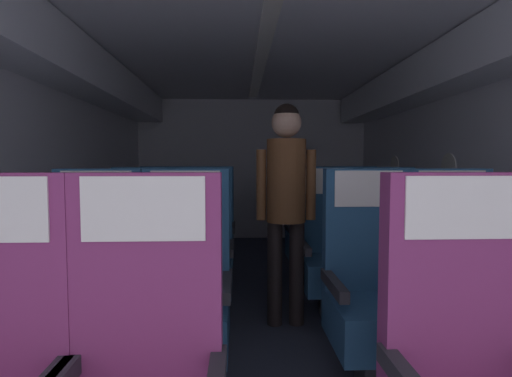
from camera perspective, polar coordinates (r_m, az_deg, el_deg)
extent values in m
cube|color=#2D3342|center=(3.23, 1.51, -17.96)|extent=(3.81, 6.88, 0.02)
cube|color=silver|center=(3.40, -30.48, 1.83)|extent=(0.08, 6.48, 2.21)
cube|color=silver|center=(3.62, 31.45, 1.87)|extent=(0.08, 6.48, 2.21)
cube|color=silver|center=(3.18, 1.58, 22.46)|extent=(3.69, 6.48, 0.06)
cube|color=silver|center=(6.26, -0.54, 2.91)|extent=(3.69, 0.06, 2.21)
cube|color=silver|center=(3.39, -27.24, 16.98)|extent=(0.40, 6.22, 0.36)
cube|color=silver|center=(3.58, 28.62, 16.20)|extent=(0.40, 6.22, 0.36)
cube|color=white|center=(3.17, 1.58, 21.77)|extent=(0.12, 5.83, 0.02)
cylinder|color=white|center=(4.15, 25.96, 2.80)|extent=(0.01, 0.26, 0.26)
cylinder|color=white|center=(5.32, 19.31, 3.06)|extent=(0.01, 0.26, 0.26)
cube|color=#7A2D60|center=(1.35, -15.22, -12.47)|extent=(0.47, 0.09, 0.69)
cube|color=silver|center=(1.26, -15.89, -2.84)|extent=(0.38, 0.01, 0.20)
cube|color=#7A2D60|center=(1.49, 26.50, -11.20)|extent=(0.47, 0.09, 0.69)
cube|color=silver|center=(1.41, 27.75, -2.45)|extent=(0.38, 0.01, 0.20)
cube|color=#38383D|center=(2.40, -22.79, -22.98)|extent=(0.17, 0.18, 0.23)
cube|color=navy|center=(2.31, -22.93, -17.80)|extent=(0.47, 0.51, 0.23)
cube|color=navy|center=(2.38, -21.44, -5.64)|extent=(0.47, 0.09, 0.69)
cube|color=#28282D|center=(2.17, -17.32, -13.27)|extent=(0.05, 0.43, 0.06)
cube|color=#28282D|center=(2.33, -28.41, -12.41)|extent=(0.05, 0.43, 0.06)
cube|color=silver|center=(2.31, -21.97, -0.10)|extent=(0.38, 0.01, 0.20)
cube|color=#38383D|center=(2.29, -10.40, -24.14)|extent=(0.17, 0.18, 0.23)
cube|color=navy|center=(2.19, -10.47, -18.76)|extent=(0.47, 0.51, 0.23)
cube|color=navy|center=(2.26, -9.87, -5.90)|extent=(0.47, 0.09, 0.69)
cube|color=#28282D|center=(2.10, -4.24, -13.71)|extent=(0.05, 0.43, 0.06)
cube|color=#28282D|center=(2.16, -16.65, -13.35)|extent=(0.05, 0.43, 0.06)
cube|color=silver|center=(2.19, -10.10, -0.07)|extent=(0.38, 0.01, 0.20)
cube|color=#38383D|center=(2.55, 27.57, -21.48)|extent=(0.17, 0.18, 0.23)
cube|color=navy|center=(2.46, 27.73, -16.57)|extent=(0.47, 0.51, 0.23)
cube|color=navy|center=(2.52, 25.64, -5.22)|extent=(0.47, 0.09, 0.69)
cube|color=#28282D|center=(2.52, 32.42, -11.34)|extent=(0.05, 0.43, 0.06)
cube|color=#28282D|center=(2.29, 22.88, -12.49)|extent=(0.05, 0.43, 0.06)
cube|color=silver|center=(2.46, 26.34, 0.00)|extent=(0.38, 0.01, 0.20)
cube|color=#38383D|center=(2.37, 16.80, -23.21)|extent=(0.17, 0.18, 0.23)
cube|color=navy|center=(2.27, 16.91, -17.98)|extent=(0.47, 0.51, 0.23)
cube|color=navy|center=(2.35, 15.42, -5.64)|extent=(0.47, 0.09, 0.69)
cube|color=#28282D|center=(2.29, 22.48, -12.50)|extent=(0.05, 0.43, 0.06)
cube|color=#28282D|center=(2.15, 11.15, -13.40)|extent=(0.05, 0.43, 0.06)
cube|color=silver|center=(2.27, 15.90, -0.02)|extent=(0.38, 0.01, 0.20)
cube|color=#38383D|center=(3.21, -16.51, -15.89)|extent=(0.17, 0.18, 0.23)
cube|color=navy|center=(3.14, -16.59, -11.89)|extent=(0.47, 0.51, 0.23)
cube|color=navy|center=(3.25, -15.83, -3.09)|extent=(0.47, 0.09, 0.69)
cube|color=#28282D|center=(3.04, -12.48, -8.33)|extent=(0.05, 0.43, 0.06)
cube|color=#28282D|center=(3.15, -20.68, -8.06)|extent=(0.05, 0.43, 0.06)
cube|color=silver|center=(3.19, -16.11, 0.98)|extent=(0.38, 0.01, 0.20)
cube|color=#38383D|center=(3.12, -7.97, -16.33)|extent=(0.17, 0.18, 0.23)
cube|color=navy|center=(3.05, -8.01, -12.23)|extent=(0.47, 0.51, 0.23)
cube|color=navy|center=(3.17, -7.72, -3.16)|extent=(0.47, 0.09, 0.69)
cube|color=#28282D|center=(2.99, -3.68, -8.47)|extent=(0.05, 0.43, 0.06)
cube|color=#28282D|center=(3.03, -12.34, -8.37)|extent=(0.05, 0.43, 0.06)
cube|color=silver|center=(3.10, -7.84, 1.02)|extent=(0.38, 0.01, 0.20)
cube|color=#38383D|center=(3.34, 18.89, -15.12)|extent=(0.17, 0.18, 0.23)
cube|color=navy|center=(3.28, 18.98, -11.28)|extent=(0.47, 0.51, 0.23)
cube|color=navy|center=(3.39, 17.85, -2.87)|extent=(0.47, 0.09, 0.69)
cube|color=#28282D|center=(3.32, 22.72, -7.52)|extent=(0.05, 0.43, 0.06)
cube|color=#28282D|center=(3.16, 15.20, -7.94)|extent=(0.05, 0.43, 0.06)
cube|color=silver|center=(3.32, 18.22, 1.04)|extent=(0.38, 0.01, 0.20)
cube|color=#38383D|center=(3.21, 10.95, -15.82)|extent=(0.17, 0.18, 0.23)
cube|color=navy|center=(3.14, 11.00, -11.82)|extent=(0.47, 0.51, 0.23)
cube|color=navy|center=(3.25, 10.24, -3.02)|extent=(0.47, 0.09, 0.69)
cube|color=#28282D|center=(3.15, 15.09, -7.97)|extent=(0.05, 0.43, 0.06)
cube|color=#28282D|center=(3.04, 6.86, -8.27)|extent=(0.05, 0.43, 0.06)
cube|color=silver|center=(3.18, 10.48, 1.06)|extent=(0.38, 0.01, 0.20)
cube|color=#38383D|center=(4.07, -13.36, -11.61)|extent=(0.17, 0.18, 0.23)
cube|color=navy|center=(4.02, -13.41, -8.42)|extent=(0.47, 0.51, 0.23)
cube|color=navy|center=(4.16, -12.95, -1.62)|extent=(0.47, 0.09, 0.69)
cube|color=#28282D|center=(3.95, -10.21, -5.56)|extent=(0.05, 0.43, 0.06)
cube|color=#28282D|center=(4.03, -16.62, -5.46)|extent=(0.05, 0.43, 0.06)
cube|color=silver|center=(4.09, -13.13, 1.58)|extent=(0.38, 0.01, 0.20)
cube|color=#38383D|center=(4.01, -6.70, -11.78)|extent=(0.17, 0.18, 0.23)
cube|color=navy|center=(3.96, -6.72, -8.54)|extent=(0.47, 0.51, 0.23)
cube|color=navy|center=(4.09, -6.55, -1.62)|extent=(0.47, 0.09, 0.69)
cube|color=#28282D|center=(3.91, -3.42, -5.60)|extent=(0.05, 0.43, 0.06)
cube|color=#28282D|center=(3.94, -10.04, -5.57)|extent=(0.05, 0.43, 0.06)
cube|color=silver|center=(4.03, -6.63, 1.62)|extent=(0.38, 0.01, 0.20)
cube|color=#38383D|center=(4.17, 14.42, -11.26)|extent=(0.17, 0.18, 0.23)
cube|color=navy|center=(4.12, 14.47, -8.14)|extent=(0.47, 0.51, 0.23)
cube|color=navy|center=(4.25, 13.75, -1.51)|extent=(0.47, 0.09, 0.69)
cube|color=#28282D|center=(4.15, 17.51, -5.21)|extent=(0.05, 0.43, 0.06)
cube|color=#28282D|center=(4.02, 11.42, -5.40)|extent=(0.05, 0.43, 0.06)
cube|color=silver|center=(4.19, 13.99, 1.61)|extent=(0.38, 0.01, 0.20)
cube|color=#38383D|center=(4.08, 7.94, -11.51)|extent=(0.17, 0.18, 0.23)
cube|color=navy|center=(4.03, 7.97, -8.33)|extent=(0.47, 0.51, 0.23)
cube|color=navy|center=(4.17, 7.50, -1.54)|extent=(0.47, 0.09, 0.69)
cube|color=#28282D|center=(4.04, 11.16, -5.36)|extent=(0.05, 0.43, 0.06)
cube|color=#28282D|center=(3.96, 4.76, -5.49)|extent=(0.05, 0.43, 0.06)
cube|color=silver|center=(4.10, 7.65, 1.64)|extent=(0.38, 0.01, 0.20)
cylinder|color=black|center=(2.96, 2.72, -12.09)|extent=(0.11, 0.11, 0.76)
cylinder|color=black|center=(2.98, 5.86, -12.00)|extent=(0.11, 0.11, 0.76)
cylinder|color=brown|center=(2.86, 4.36, 1.13)|extent=(0.28, 0.28, 0.59)
cylinder|color=brown|center=(2.84, 0.75, 0.52)|extent=(0.07, 0.07, 0.50)
cylinder|color=brown|center=(2.89, 7.91, 0.54)|extent=(0.07, 0.07, 0.50)
sphere|color=tan|center=(2.87, 4.40, 9.43)|extent=(0.21, 0.21, 0.21)
sphere|color=black|center=(2.87, 4.41, 10.28)|extent=(0.18, 0.18, 0.18)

